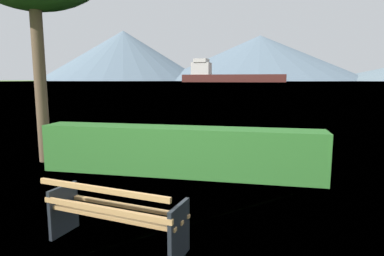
# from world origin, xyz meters

# --- Properties ---
(ground_plane) EXTENTS (1400.00, 1400.00, 0.00)m
(ground_plane) POSITION_xyz_m (0.00, 0.00, 0.00)
(ground_plane) COLOR #567A38
(water_surface) EXTENTS (620.00, 620.00, 0.00)m
(water_surface) POSITION_xyz_m (0.00, 307.59, 0.00)
(water_surface) COLOR slate
(water_surface) RESTS_ON ground_plane
(park_bench) EXTENTS (1.90, 0.90, 0.87)m
(park_bench) POSITION_xyz_m (-0.01, -0.06, 0.43)
(park_bench) COLOR tan
(park_bench) RESTS_ON ground_plane
(hedge_row) EXTENTS (6.24, 0.72, 1.07)m
(hedge_row) POSITION_xyz_m (0.00, 3.20, 0.53)
(hedge_row) COLOR #2D6B28
(hedge_row) RESTS_ON ground_plane
(cargo_ship_large) EXTENTS (82.66, 20.10, 18.79)m
(cargo_ship_large) POSITION_xyz_m (-25.67, 260.50, 5.25)
(cargo_ship_large) COLOR #471E19
(cargo_ship_large) RESTS_ON water_surface
(distant_hills) EXTENTS (870.21, 406.72, 86.58)m
(distant_hills) POSITION_xyz_m (12.89, 572.06, 35.59)
(distant_hills) COLOR slate
(distant_hills) RESTS_ON ground_plane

